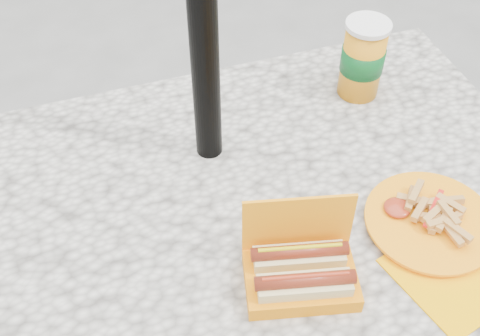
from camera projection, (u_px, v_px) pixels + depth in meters
name	position (u px, v px, depth m)	size (l,w,h in m)	color
picnic_table	(235.00, 246.00, 1.14)	(1.20, 0.80, 0.75)	beige
hotdog_box	(301.00, 271.00, 0.94)	(0.20, 0.16, 0.14)	orange
fries_plate	(432.00, 224.00, 1.03)	(0.23, 0.32, 0.05)	#FFAC00
soda_cup	(363.00, 59.00, 1.23)	(0.09, 0.09, 0.17)	orange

